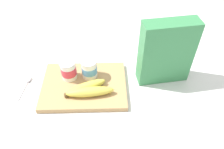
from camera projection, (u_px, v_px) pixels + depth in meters
The scene contains 7 objects.
ground_plane at pixel (84, 87), 0.91m from camera, with size 2.40×2.40×0.00m, color silver.
cutting_board at pixel (84, 86), 0.90m from camera, with size 0.34×0.25×0.02m, color tan.
cereal_box at pixel (166, 53), 0.85m from camera, with size 0.21×0.07×0.27m, color #38844C.
yogurt_cup_front at pixel (69, 70), 0.89m from camera, with size 0.07×0.07×0.08m.
yogurt_cup_back at pixel (89, 69), 0.90m from camera, with size 0.07×0.07×0.08m.
banana_bunch at pixel (88, 90), 0.85m from camera, with size 0.19×0.10×0.04m.
spoon at pixel (26, 84), 0.91m from camera, with size 0.03×0.13×0.01m.
Camera 1 is at (0.10, -0.61, 0.68)m, focal length 35.56 mm.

